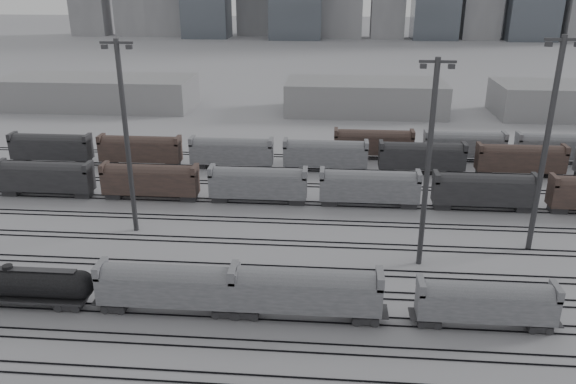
# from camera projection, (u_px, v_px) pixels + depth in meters

# --- Properties ---
(ground) EXTENTS (900.00, 900.00, 0.00)m
(ground) POSITION_uv_depth(u_px,v_px,m) (305.00, 324.00, 56.94)
(ground) COLOR #B3B3B8
(ground) RESTS_ON ground
(tracks) EXTENTS (220.00, 71.50, 0.16)m
(tracks) POSITION_uv_depth(u_px,v_px,m) (312.00, 246.00, 73.17)
(tracks) COLOR black
(tracks) RESTS_ON ground
(tank_car_b) EXTENTS (18.28, 3.05, 4.52)m
(tank_car_b) POSITION_uv_depth(u_px,v_px,m) (11.00, 283.00, 59.36)
(tank_car_b) COLOR #232326
(tank_car_b) RESTS_ON ground
(hopper_car_a) EXTENTS (14.76, 2.93, 5.28)m
(hopper_car_a) POSITION_uv_depth(u_px,v_px,m) (168.00, 285.00, 57.79)
(hopper_car_a) COLOR #232326
(hopper_car_a) RESTS_ON ground
(hopper_car_b) EXTENTS (15.40, 3.06, 5.51)m
(hopper_car_b) POSITION_uv_depth(u_px,v_px,m) (306.00, 289.00, 56.64)
(hopper_car_b) COLOR #232326
(hopper_car_b) RESTS_ON ground
(hopper_car_c) EXTENTS (13.57, 2.70, 4.85)m
(hopper_car_c) POSITION_uv_depth(u_px,v_px,m) (486.00, 301.00, 55.39)
(hopper_car_c) COLOR #232326
(hopper_car_c) RESTS_ON ground
(light_mast_b) EXTENTS (4.13, 0.66, 25.84)m
(light_mast_b) POSITION_uv_depth(u_px,v_px,m) (126.00, 134.00, 72.85)
(light_mast_b) COLOR #393A3C
(light_mast_b) RESTS_ON ground
(light_mast_c) EXTENTS (3.98, 0.64, 24.89)m
(light_mast_c) POSITION_uv_depth(u_px,v_px,m) (428.00, 161.00, 64.09)
(light_mast_c) COLOR #393A3C
(light_mast_c) RESTS_ON ground
(light_mast_d) EXTENTS (4.29, 0.69, 26.83)m
(light_mast_d) POSITION_uv_depth(u_px,v_px,m) (546.00, 143.00, 67.35)
(light_mast_d) COLOR #393A3C
(light_mast_d) RESTS_ON ground
(bg_string_near) EXTENTS (151.00, 3.00, 5.60)m
(bg_string_near) POSITION_uv_depth(u_px,v_px,m) (369.00, 189.00, 85.03)
(bg_string_near) COLOR gray
(bg_string_near) RESTS_ON ground
(bg_string_mid) EXTENTS (151.00, 3.00, 5.60)m
(bg_string_mid) POSITION_uv_depth(u_px,v_px,m) (422.00, 158.00, 99.11)
(bg_string_mid) COLOR #232326
(bg_string_mid) RESTS_ON ground
(bg_string_far) EXTENTS (66.00, 3.00, 5.60)m
(bg_string_far) POSITION_uv_depth(u_px,v_px,m) (510.00, 148.00, 105.18)
(bg_string_far) COLOR #503A33
(bg_string_far) RESTS_ON ground
(warehouse_left) EXTENTS (50.00, 18.00, 8.00)m
(warehouse_left) POSITION_uv_depth(u_px,v_px,m) (99.00, 92.00, 148.41)
(warehouse_left) COLOR gray
(warehouse_left) RESTS_ON ground
(warehouse_mid) EXTENTS (40.00, 18.00, 8.00)m
(warehouse_mid) POSITION_uv_depth(u_px,v_px,m) (365.00, 97.00, 142.96)
(warehouse_mid) COLOR gray
(warehouse_mid) RESTS_ON ground
(warehouse_right) EXTENTS (35.00, 18.00, 8.00)m
(warehouse_right) POSITION_uv_depth(u_px,v_px,m) (568.00, 100.00, 139.07)
(warehouse_right) COLOR gray
(warehouse_right) RESTS_ON ground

